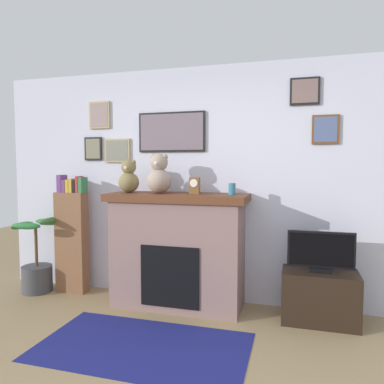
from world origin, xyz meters
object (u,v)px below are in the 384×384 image
fireplace (178,249)px  tv_stand (320,297)px  bookshelf (72,237)px  potted_plant (37,266)px  candle_jar (232,189)px  television (321,252)px  mantel_clock (195,186)px  teddy_bear_brown (159,175)px  teddy_bear_tan (129,178)px

fireplace → tv_stand: fireplace is taller
bookshelf → tv_stand: bearing=-2.0°
fireplace → bookshelf: size_ratio=1.06×
potted_plant → tv_stand: size_ratio=1.28×
candle_jar → tv_stand: bearing=-0.9°
bookshelf → television: size_ratio=2.27×
potted_plant → tv_stand: bearing=0.4°
mantel_clock → teddy_bear_brown: 0.41m
tv_stand → teddy_bear_brown: size_ratio=1.66×
potted_plant → teddy_bear_brown: teddy_bear_brown is taller
mantel_clock → teddy_bear_tan: bearing=179.9°
candle_jar → mantel_clock: bearing=-179.8°
tv_stand → mantel_clock: mantel_clock is taller
bookshelf → teddy_bear_tan: 1.08m
mantel_clock → teddy_bear_tan: (-0.75, 0.00, 0.07)m
fireplace → tv_stand: 1.49m
bookshelf → teddy_bear_brown: (1.15, -0.09, 0.75)m
teddy_bear_tan → mantel_clock: bearing=-0.1°
potted_plant → fireplace: bearing=1.8°
television → teddy_bear_tan: size_ratio=1.70×
bookshelf → mantel_clock: bearing=-3.3°
tv_stand → teddy_bear_tan: size_ratio=1.95×
fireplace → bookshelf: 1.36m
fireplace → bookshelf: bearing=177.1°
fireplace → teddy_bear_tan: bearing=-178.1°
bookshelf → candle_jar: 2.04m
tv_stand → fireplace: bearing=178.8°
teddy_bear_tan → bookshelf: bearing=173.7°
fireplace → candle_jar: bearing=-1.7°
television → fireplace: bearing=178.7°
candle_jar → fireplace: bearing=178.3°
teddy_bear_tan → teddy_bear_brown: (0.36, -0.00, 0.03)m
television → tv_stand: bearing=90.0°
potted_plant → mantel_clock: bearing=1.0°
fireplace → mantel_clock: bearing=-5.6°
potted_plant → television: bearing=0.4°
television → mantel_clock: bearing=179.4°
mantel_clock → candle_jar: bearing=0.2°
teddy_bear_tan → teddy_bear_brown: bearing=-0.0°
potted_plant → teddy_bear_tan: 1.61m
potted_plant → mantel_clock: mantel_clock is taller
bookshelf → teddy_bear_brown: 1.38m
fireplace → bookshelf: bookshelf is taller
fireplace → potted_plant: fireplace is taller
candle_jar → mantel_clock: 0.39m
fireplace → tv_stand: (1.45, -0.03, -0.36)m
teddy_bear_tan → teddy_bear_brown: size_ratio=0.85×
bookshelf → tv_stand: 2.83m
fireplace → mantel_clock: (0.19, -0.02, 0.69)m
candle_jar → mantel_clock: (-0.39, -0.00, 0.03)m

